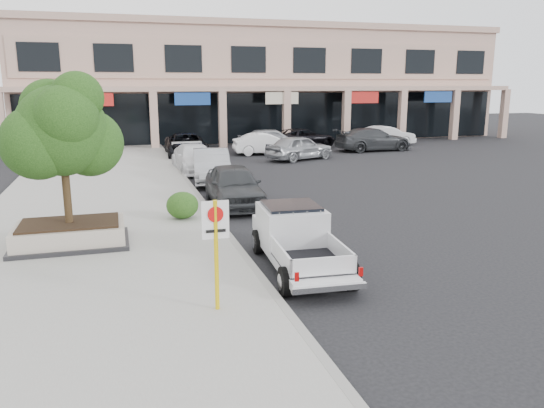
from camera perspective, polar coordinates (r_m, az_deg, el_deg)
The scene contains 19 objects.
ground at distance 13.89m, azimuth 4.46°, elevation -6.97°, with size 120.00×120.00×0.00m, color black.
sidewalk at distance 18.79m, azimuth -18.31°, elevation -2.06°, with size 8.00×52.00×0.15m, color gray.
curb at distance 19.04m, azimuth -6.36°, elevation -1.29°, with size 0.20×52.00×0.15m, color gray.
strip_mall at distance 47.84m, azimuth -1.02°, elevation 12.92°, with size 40.55×12.43×9.50m.
planter at distance 16.32m, azimuth -20.86°, elevation -3.02°, with size 3.20×2.20×0.68m.
planter_tree at distance 15.95m, azimuth -21.18°, elevation 7.37°, with size 2.90×2.55×4.00m.
no_parking_sign at distance 10.70m, azimuth -6.06°, elevation -3.88°, with size 0.55×0.09×2.30m.
hedge at distance 18.41m, azimuth -9.61°, elevation -0.14°, with size 1.10×0.99×0.94m, color #173F12.
pickup_truck at distance 13.60m, azimuth 3.02°, elevation -3.97°, with size 1.81×4.89×1.54m, color silver, non-canonical shape.
curb_car_a at distance 20.75m, azimuth -4.10°, elevation 2.00°, with size 1.89×4.71×1.60m, color #2E3033.
curb_car_b at distance 25.90m, azimuth -6.55°, elevation 4.10°, with size 1.68×4.82×1.59m, color #9A9CA2.
curb_car_c at distance 29.20m, azimuth -8.28°, elevation 4.89°, with size 2.02×4.96×1.44m, color white.
curb_car_d at distance 35.17m, azimuth -9.21°, elevation 6.27°, with size 2.54×5.50×1.53m, color black.
lot_car_a at distance 33.40m, azimuth 2.97°, elevation 6.10°, with size 1.83×4.55×1.55m, color #97999E.
lot_car_b at distance 35.93m, azimuth -0.68°, elevation 6.51°, with size 1.53×4.38×1.44m, color white.
lot_car_c at distance 38.60m, azimuth 10.84°, elevation 6.84°, with size 2.25×5.53×1.61m, color #313437.
lot_car_d at distance 39.44m, azimuth 3.22°, elevation 7.07°, with size 2.44×5.29×1.47m, color black.
lot_car_e at distance 37.18m, azimuth 0.02°, elevation 6.90°, with size 1.98×4.93×1.68m, color #A0A3A8.
lot_car_f at distance 42.00m, azimuth 12.14°, elevation 7.18°, with size 1.59×4.56×1.50m, color silver.
Camera 1 is at (-4.70, -12.19, 4.70)m, focal length 35.00 mm.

